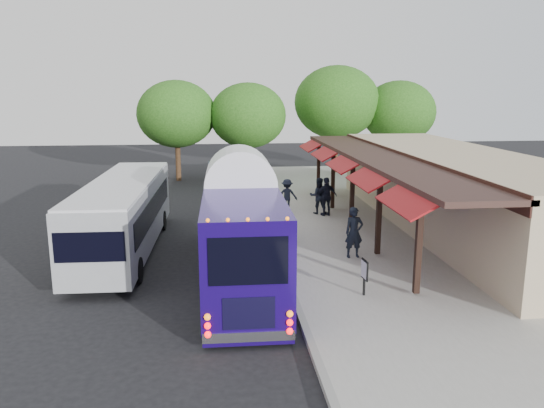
{
  "coord_description": "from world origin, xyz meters",
  "views": [
    {
      "loc": [
        -2.18,
        -18.75,
        6.31
      ],
      "look_at": [
        -0.03,
        2.03,
        1.8
      ],
      "focal_mm": 35.0,
      "sensor_mm": 36.0,
      "label": 1
    }
  ],
  "objects_px": {
    "ped_c": "(327,197)",
    "city_bus": "(124,212)",
    "sign_board": "(365,271)",
    "coach_bus": "(241,223)",
    "ped_b": "(318,196)",
    "ped_d": "(287,195)",
    "ped_a": "(354,232)"
  },
  "relations": [
    {
      "from": "city_bus",
      "to": "ped_b",
      "type": "distance_m",
      "value": 10.12
    },
    {
      "from": "sign_board",
      "to": "ped_c",
      "type": "bearing_deg",
      "value": 79.64
    },
    {
      "from": "coach_bus",
      "to": "sign_board",
      "type": "bearing_deg",
      "value": -34.49
    },
    {
      "from": "ped_d",
      "to": "sign_board",
      "type": "distance_m",
      "value": 11.88
    },
    {
      "from": "city_bus",
      "to": "ped_b",
      "type": "xyz_separation_m",
      "value": [
        8.75,
        5.06,
        -0.51
      ]
    },
    {
      "from": "ped_d",
      "to": "sign_board",
      "type": "height_order",
      "value": "ped_d"
    },
    {
      "from": "ped_a",
      "to": "ped_d",
      "type": "distance_m",
      "value": 8.24
    },
    {
      "from": "ped_b",
      "to": "sign_board",
      "type": "relative_size",
      "value": 1.63
    },
    {
      "from": "ped_b",
      "to": "coach_bus",
      "type": "bearing_deg",
      "value": 66.66
    },
    {
      "from": "ped_a",
      "to": "sign_board",
      "type": "distance_m",
      "value": 3.8
    },
    {
      "from": "coach_bus",
      "to": "ped_c",
      "type": "xyz_separation_m",
      "value": [
        4.63,
        7.95,
        -0.78
      ]
    },
    {
      "from": "ped_a",
      "to": "ped_d",
      "type": "relative_size",
      "value": 1.16
    },
    {
      "from": "coach_bus",
      "to": "ped_a",
      "type": "distance_m",
      "value": 4.51
    },
    {
      "from": "city_bus",
      "to": "ped_b",
      "type": "relative_size",
      "value": 5.81
    },
    {
      "from": "ped_c",
      "to": "city_bus",
      "type": "bearing_deg",
      "value": 9.62
    },
    {
      "from": "coach_bus",
      "to": "sign_board",
      "type": "distance_m",
      "value": 4.55
    },
    {
      "from": "ped_b",
      "to": "city_bus",
      "type": "bearing_deg",
      "value": 33.8
    },
    {
      "from": "ped_d",
      "to": "ped_c",
      "type": "bearing_deg",
      "value": 151.02
    },
    {
      "from": "ped_a",
      "to": "ped_c",
      "type": "relative_size",
      "value": 0.99
    },
    {
      "from": "sign_board",
      "to": "coach_bus",
      "type": "bearing_deg",
      "value": 139.97
    },
    {
      "from": "ped_b",
      "to": "sign_board",
      "type": "distance_m",
      "value": 10.99
    },
    {
      "from": "city_bus",
      "to": "sign_board",
      "type": "xyz_separation_m",
      "value": [
        8.08,
        -5.91,
        -0.67
      ]
    },
    {
      "from": "ped_b",
      "to": "ped_d",
      "type": "distance_m",
      "value": 1.73
    },
    {
      "from": "city_bus",
      "to": "ped_d",
      "type": "bearing_deg",
      "value": 40.49
    },
    {
      "from": "coach_bus",
      "to": "city_bus",
      "type": "height_order",
      "value": "coach_bus"
    },
    {
      "from": "city_bus",
      "to": "ped_c",
      "type": "bearing_deg",
      "value": 28.07
    },
    {
      "from": "ped_c",
      "to": "sign_board",
      "type": "distance_m",
      "value": 10.55
    },
    {
      "from": "city_bus",
      "to": "sign_board",
      "type": "distance_m",
      "value": 10.03
    },
    {
      "from": "ped_a",
      "to": "ped_d",
      "type": "bearing_deg",
      "value": 93.72
    },
    {
      "from": "ped_c",
      "to": "ped_d",
      "type": "bearing_deg",
      "value": -54.04
    },
    {
      "from": "ped_a",
      "to": "coach_bus",
      "type": "bearing_deg",
      "value": -170.92
    },
    {
      "from": "ped_b",
      "to": "ped_c",
      "type": "bearing_deg",
      "value": 128.6
    }
  ]
}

